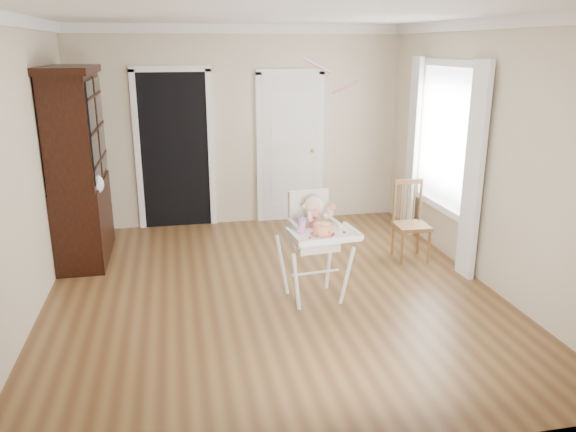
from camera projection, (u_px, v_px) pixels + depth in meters
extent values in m
plane|color=brown|center=(273.00, 292.00, 5.76)|extent=(5.00, 5.00, 0.00)
plane|color=white|center=(270.00, 13.00, 4.98)|extent=(5.00, 5.00, 0.00)
plane|color=beige|center=(240.00, 127.00, 7.72)|extent=(4.50, 0.00, 4.50)
plane|color=beige|center=(20.00, 173.00, 4.94)|extent=(0.00, 5.00, 5.00)
plane|color=beige|center=(485.00, 154.00, 5.80)|extent=(0.00, 5.00, 5.00)
cube|color=black|center=(175.00, 152.00, 7.62)|extent=(0.90, 0.03, 2.10)
cube|color=white|center=(138.00, 153.00, 7.52)|extent=(0.08, 0.05, 2.18)
cube|color=white|center=(211.00, 150.00, 7.71)|extent=(0.08, 0.05, 2.18)
cube|color=white|center=(170.00, 69.00, 7.30)|extent=(1.06, 0.05, 0.08)
cube|color=white|center=(290.00, 149.00, 7.92)|extent=(0.80, 0.05, 2.05)
cube|color=white|center=(259.00, 150.00, 7.84)|extent=(0.08, 0.05, 2.13)
cube|color=white|center=(320.00, 148.00, 8.01)|extent=(0.08, 0.05, 2.13)
sphere|color=gold|center=(313.00, 151.00, 7.96)|extent=(0.06, 0.06, 0.06)
cube|color=white|center=(448.00, 138.00, 6.54)|extent=(0.02, 1.20, 1.60)
cube|color=white|center=(452.00, 63.00, 6.29)|extent=(0.06, 1.36, 0.08)
cube|color=white|center=(474.00, 173.00, 5.86)|extent=(0.08, 0.28, 2.30)
cube|color=white|center=(413.00, 148.00, 7.32)|extent=(0.08, 0.28, 2.30)
cylinder|color=white|center=(296.00, 283.00, 5.26)|extent=(0.12, 0.14, 0.64)
cylinder|color=white|center=(347.00, 277.00, 5.40)|extent=(0.14, 0.12, 0.64)
cylinder|color=white|center=(282.00, 265.00, 5.68)|extent=(0.14, 0.12, 0.64)
cylinder|color=white|center=(329.00, 260.00, 5.83)|extent=(0.12, 0.14, 0.64)
cylinder|color=white|center=(315.00, 273.00, 5.49)|extent=(0.49, 0.07, 0.03)
cube|color=silver|center=(314.00, 243.00, 5.46)|extent=(0.44, 0.42, 0.08)
cube|color=silver|center=(294.00, 233.00, 5.36)|extent=(0.08, 0.36, 0.19)
cube|color=silver|center=(334.00, 229.00, 5.48)|extent=(0.08, 0.36, 0.19)
cube|color=silver|center=(308.00, 213.00, 5.55)|extent=(0.41, 0.10, 0.47)
cube|color=white|center=(324.00, 235.00, 5.18)|extent=(0.63, 0.48, 0.03)
cube|color=white|center=(332.00, 240.00, 4.98)|extent=(0.59, 0.09, 0.04)
ellipsoid|color=beige|center=(313.00, 227.00, 5.44)|extent=(0.23, 0.19, 0.27)
sphere|color=beige|center=(313.00, 206.00, 5.38)|extent=(0.21, 0.21, 0.19)
sphere|color=red|center=(315.00, 224.00, 5.37)|extent=(0.14, 0.14, 0.14)
sphere|color=red|center=(314.00, 213.00, 5.30)|extent=(0.07, 0.07, 0.07)
sphere|color=red|center=(333.00, 207.00, 5.35)|extent=(0.06, 0.06, 0.06)
cylinder|color=silver|center=(323.00, 234.00, 5.15)|extent=(0.23, 0.23, 0.01)
cylinder|color=red|center=(323.00, 229.00, 5.14)|extent=(0.18, 0.18, 0.10)
cylinder|color=#F2E08C|center=(326.00, 225.00, 5.11)|extent=(0.08, 0.08, 0.02)
cylinder|color=#CA7BAB|center=(302.00, 227.00, 5.18)|extent=(0.07, 0.07, 0.11)
cylinder|color=#9769B8|center=(302.00, 220.00, 5.16)|extent=(0.08, 0.08, 0.03)
cone|color=#9769B8|center=(302.00, 216.00, 5.15)|extent=(0.02, 0.02, 0.04)
cube|color=black|center=(84.00, 221.00, 6.58)|extent=(0.51, 1.23, 0.92)
cube|color=black|center=(74.00, 128.00, 6.26)|extent=(0.47, 1.23, 1.23)
cube|color=black|center=(94.00, 132.00, 6.02)|extent=(0.02, 0.53, 1.08)
cube|color=black|center=(100.00, 124.00, 6.60)|extent=(0.02, 0.53, 1.08)
cube|color=black|center=(68.00, 70.00, 6.08)|extent=(0.55, 1.31, 0.08)
ellipsoid|color=white|center=(94.00, 184.00, 6.13)|extent=(0.21, 0.16, 0.23)
cube|color=brown|center=(411.00, 226.00, 6.55)|extent=(0.39, 0.39, 0.05)
cylinder|color=brown|center=(402.00, 248.00, 6.43)|extent=(0.03, 0.03, 0.41)
cylinder|color=brown|center=(429.00, 246.00, 6.48)|extent=(0.03, 0.03, 0.41)
cylinder|color=brown|center=(393.00, 239.00, 6.74)|extent=(0.03, 0.03, 0.41)
cylinder|color=brown|center=(418.00, 237.00, 6.79)|extent=(0.03, 0.03, 0.41)
cylinder|color=brown|center=(394.00, 201.00, 6.61)|extent=(0.03, 0.03, 0.52)
cylinder|color=brown|center=(421.00, 200.00, 6.66)|extent=(0.03, 0.03, 0.52)
cube|color=brown|center=(409.00, 182.00, 6.57)|extent=(0.34, 0.05, 0.05)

